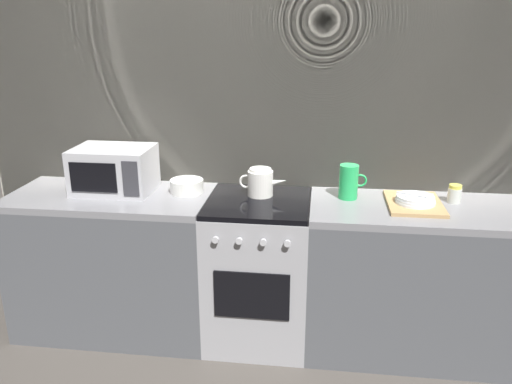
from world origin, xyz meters
TOP-DOWN VIEW (x-y plane):
  - ground_plane at (0.00, 0.00)m, footprint 8.00×8.00m
  - back_wall at (0.00, 0.32)m, footprint 3.60×0.05m
  - counter_left at (-0.90, 0.00)m, footprint 1.20×0.60m
  - stove_unit at (-0.00, -0.00)m, footprint 0.60×0.63m
  - counter_right at (0.90, 0.00)m, footprint 1.20×0.60m
  - microwave at (-0.88, 0.06)m, footprint 0.46×0.35m
  - kettle at (0.00, 0.09)m, footprint 0.28×0.15m
  - mixing_bowl at (-0.45, 0.09)m, footprint 0.20×0.20m
  - pitcher at (0.51, 0.11)m, footprint 0.16×0.11m
  - dish_pile at (0.88, 0.02)m, footprint 0.30×0.40m
  - spice_jar at (1.11, 0.10)m, footprint 0.08×0.08m

SIDE VIEW (x-z plane):
  - ground_plane at x=0.00m, z-range 0.00..0.00m
  - stove_unit at x=0.00m, z-range 0.00..0.90m
  - counter_left at x=-0.90m, z-range 0.00..0.90m
  - counter_right at x=0.90m, z-range 0.00..0.90m
  - dish_pile at x=0.88m, z-range 0.89..0.96m
  - mixing_bowl at x=-0.45m, z-range 0.90..0.98m
  - spice_jar at x=1.11m, z-range 0.90..1.00m
  - kettle at x=0.00m, z-range 0.90..1.06m
  - pitcher at x=0.51m, z-range 0.90..1.10m
  - microwave at x=-0.88m, z-range 0.90..1.17m
  - back_wall at x=0.00m, z-range 0.00..2.40m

